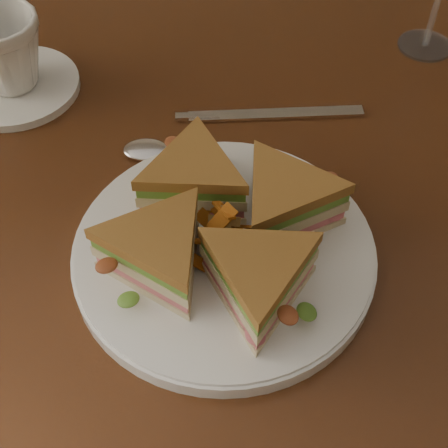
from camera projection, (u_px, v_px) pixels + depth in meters
name	position (u px, v px, depth m)	size (l,w,h in m)	color
ground	(231.00, 448.00, 1.22)	(6.00, 6.00, 0.00)	brown
table	(236.00, 246.00, 0.72)	(1.20, 0.80, 0.75)	#32180B
plate	(224.00, 253.00, 0.58)	(0.28, 0.28, 0.02)	white
sandwich_wedges	(224.00, 228.00, 0.55)	(0.27, 0.27, 0.06)	beige
crisps_mound	(224.00, 230.00, 0.55)	(0.09, 0.09, 0.05)	#BA6017
spoon	(166.00, 154.00, 0.67)	(0.18, 0.05, 0.01)	silver
knife	(263.00, 115.00, 0.71)	(0.22, 0.03, 0.00)	silver
saucer	(15.00, 87.00, 0.74)	(0.15, 0.15, 0.01)	white
coffee_cup	(4.00, 52.00, 0.70)	(0.09, 0.09, 0.09)	white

